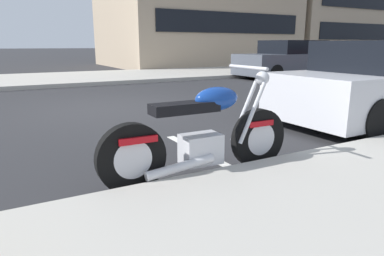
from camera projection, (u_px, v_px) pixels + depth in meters
name	position (u px, v px, depth m)	size (l,w,h in m)	color
ground_plane	(117.00, 109.00, 7.45)	(260.00, 260.00, 0.00)	#28282B
sidewalk_far_curb	(294.00, 68.00, 18.93)	(120.00, 5.00, 0.14)	#ADA89E
parking_stall_stripe	(209.00, 157.00, 4.25)	(0.12, 2.20, 0.01)	silver
parked_motorcycle	(203.00, 137.00, 3.49)	(2.12, 0.62, 1.13)	black
parked_car_mid_block	(383.00, 84.00, 6.09)	(4.06, 1.81, 1.40)	silver
car_opposite_curb	(289.00, 60.00, 14.26)	(4.40, 1.97, 1.50)	#4C515B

